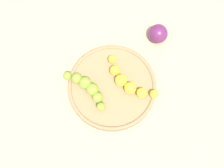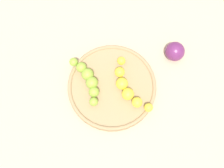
{
  "view_description": "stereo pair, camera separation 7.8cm",
  "coord_description": "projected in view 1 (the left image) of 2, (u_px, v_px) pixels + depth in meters",
  "views": [
    {
      "loc": [
        0.02,
        0.22,
        0.78
      ],
      "look_at": [
        0.0,
        0.0,
        0.04
      ],
      "focal_mm": 49.2,
      "sensor_mm": 36.0,
      "label": 1
    },
    {
      "loc": [
        -0.06,
        0.21,
        0.78
      ],
      "look_at": [
        0.0,
        0.0,
        0.04
      ],
      "focal_mm": 49.2,
      "sensor_mm": 36.0,
      "label": 2
    }
  ],
  "objects": [
    {
      "name": "ground_plane",
      "position": [
        112.0,
        88.0,
        0.81
      ],
      "size": [
        2.4,
        2.4,
        0.0
      ],
      "primitive_type": "plane",
      "color": "tan"
    },
    {
      "name": "banana_yellow",
      "position": [
        128.0,
        82.0,
        0.78
      ],
      "size": [
        0.12,
        0.12,
        0.03
      ],
      "rotation": [
        0.0,
        0.0,
        0.76
      ],
      "color": "yellow",
      "rests_on": "fruit_bowl"
    },
    {
      "name": "fruit_bowl",
      "position": [
        112.0,
        87.0,
        0.8
      ],
      "size": [
        0.23,
        0.23,
        0.02
      ],
      "color": "#A08259",
      "rests_on": "ground_plane"
    },
    {
      "name": "banana_green",
      "position": [
        87.0,
        87.0,
        0.78
      ],
      "size": [
        0.1,
        0.11,
        0.03
      ],
      "rotation": [
        0.0,
        0.0,
        3.88
      ],
      "color": "#8CAD38",
      "rests_on": "fruit_bowl"
    },
    {
      "name": "plum_purple",
      "position": [
        158.0,
        34.0,
        0.83
      ],
      "size": [
        0.05,
        0.05,
        0.05
      ],
      "primitive_type": "sphere",
      "color": "#662659",
      "rests_on": "ground_plane"
    }
  ]
}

